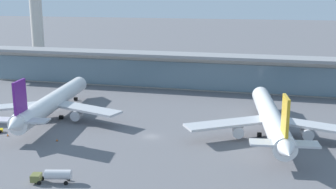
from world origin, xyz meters
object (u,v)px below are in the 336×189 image
airliner_centre_stand (271,118)px  service_truck_near_nose_olive (53,175)px  airliner_left_stand (53,102)px  safety_cone_bravo (8,135)px  control_tower (35,3)px  safety_cone_alpha (57,140)px

airliner_centre_stand → service_truck_near_nose_olive: (-44.52, -43.26, -3.66)m
airliner_left_stand → safety_cone_bravo: airliner_left_stand is taller
service_truck_near_nose_olive → airliner_centre_stand: bearing=44.2°
airliner_left_stand → service_truck_near_nose_olive: bearing=-60.8°
service_truck_near_nose_olive → control_tower: bearing=122.0°
airliner_left_stand → airliner_centre_stand: same height
airliner_left_stand → safety_cone_alpha: 24.27m
airliner_left_stand → control_tower: bearing=123.4°
service_truck_near_nose_olive → safety_cone_alpha: service_truck_near_nose_olive is taller
airliner_left_stand → airliner_centre_stand: size_ratio=1.00×
service_truck_near_nose_olive → safety_cone_bravo: (-28.16, 24.27, -1.39)m
service_truck_near_nose_olive → safety_cone_alpha: bearing=117.4°
airliner_centre_stand → service_truck_near_nose_olive: bearing=-135.8°
airliner_left_stand → service_truck_near_nose_olive: (24.76, -44.26, -3.66)m
airliner_left_stand → control_tower: control_tower is taller
safety_cone_alpha → safety_cone_bravo: size_ratio=1.00×
service_truck_near_nose_olive → safety_cone_bravo: size_ratio=12.70×
airliner_centre_stand → safety_cone_alpha: 60.33m
airliner_left_stand → safety_cone_alpha: bearing=-58.7°
airliner_centre_stand → control_tower: (-123.93, 83.84, 29.93)m
airliner_left_stand → safety_cone_bravo: (-3.41, -19.99, -5.05)m
airliner_left_stand → safety_cone_alpha: size_ratio=91.33×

